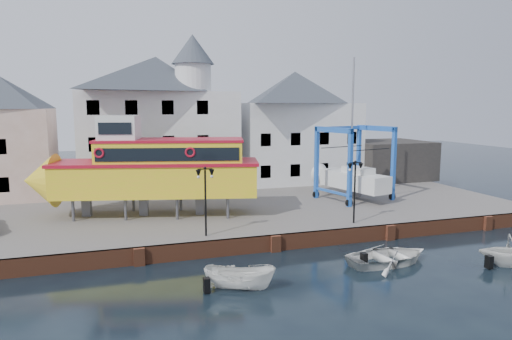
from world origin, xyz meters
name	(u,v)px	position (x,y,z in m)	size (l,w,h in m)	color
ground	(275,251)	(0.00, 0.00, 0.00)	(140.00, 140.00, 0.00)	black
hardstanding	(230,206)	(0.00, 11.00, 0.50)	(44.00, 22.00, 1.00)	#5E5D5A
quay_wall	(275,243)	(0.00, 0.10, 0.50)	(44.00, 0.47, 1.00)	brown
building_pink	(2,137)	(-18.00, 18.00, 6.15)	(8.00, 7.00, 10.30)	tan
building_white_main	(159,121)	(-4.87, 18.39, 7.34)	(14.00, 8.30, 14.00)	silver
building_white_right	(294,127)	(9.00, 19.00, 6.60)	(12.00, 8.00, 11.20)	silver
shed_dark	(387,160)	(19.00, 17.00, 3.00)	(8.00, 7.00, 4.00)	#272523
lamp_post_left	(205,184)	(-4.00, 1.20, 4.17)	(1.12, 0.32, 4.20)	black
lamp_post_right	(355,176)	(6.00, 1.20, 4.17)	(1.12, 0.32, 4.20)	black
tour_boat	(143,169)	(-7.14, 7.67, 4.34)	(16.70, 7.53, 7.08)	#59595E
travel_lift	(348,175)	(9.81, 8.91, 2.96)	(6.32, 7.96, 11.65)	blue
motorboat_a	(239,289)	(-3.61, -4.86, 0.00)	(1.32, 3.51, 1.36)	silver
motorboat_b	(389,263)	(5.36, -3.89, 0.00)	(3.57, 5.00, 1.04)	silver
motorboat_c	(512,266)	(11.58, -6.31, 0.00)	(3.08, 3.57, 1.88)	silver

